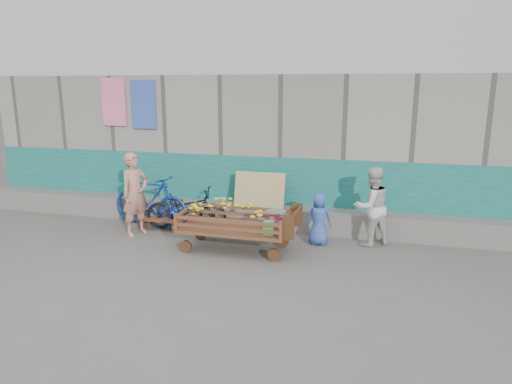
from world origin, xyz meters
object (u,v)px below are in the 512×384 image
(bicycle_dark, at_px, (186,209))
(bicycle_blue, at_px, (150,200))
(vendor_man, at_px, (135,194))
(woman, at_px, (371,206))
(bench, at_px, (159,222))
(child, at_px, (319,219))
(banana_cart, at_px, (233,217))

(bicycle_dark, bearing_deg, bicycle_blue, 80.39)
(vendor_man, xyz_separation_m, woman, (4.33, 0.55, -0.08))
(bench, distance_m, bicycle_blue, 0.50)
(woman, xyz_separation_m, bicycle_dark, (-3.53, -0.00, -0.29))
(bicycle_dark, xyz_separation_m, bicycle_blue, (-0.79, 0.00, 0.12))
(child, bearing_deg, bench, -6.89)
(banana_cart, height_order, woman, woman)
(bench, relative_size, vendor_man, 0.56)
(banana_cart, relative_size, bench, 2.30)
(child, bearing_deg, bicycle_dark, -10.77)
(bench, bearing_deg, vendor_man, -125.97)
(bench, bearing_deg, banana_cart, -21.50)
(bicycle_dark, bearing_deg, child, -104.06)
(vendor_man, bearing_deg, woman, -58.59)
(bicycle_dark, distance_m, bicycle_blue, 0.80)
(bicycle_blue, bearing_deg, vendor_man, -169.37)
(child, bearing_deg, woman, -173.21)
(woman, height_order, bicycle_blue, woman)
(banana_cart, distance_m, bicycle_blue, 2.21)
(banana_cart, relative_size, bicycle_dark, 1.27)
(bicycle_blue, bearing_deg, woman, -78.81)
(banana_cart, xyz_separation_m, bicycle_dark, (-1.25, 0.87, -0.17))
(bench, height_order, bicycle_blue, bicycle_blue)
(bench, height_order, woman, woman)
(bench, xyz_separation_m, vendor_man, (-0.27, -0.38, 0.63))
(banana_cart, bearing_deg, bicycle_dark, 145.11)
(bench, relative_size, child, 0.94)
(bench, bearing_deg, bicycle_dark, 18.58)
(banana_cart, xyz_separation_m, bench, (-1.76, 0.69, -0.43))
(child, height_order, bicycle_blue, bicycle_blue)
(banana_cart, bearing_deg, bench, 158.50)
(bicycle_dark, bearing_deg, vendor_man, 115.26)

